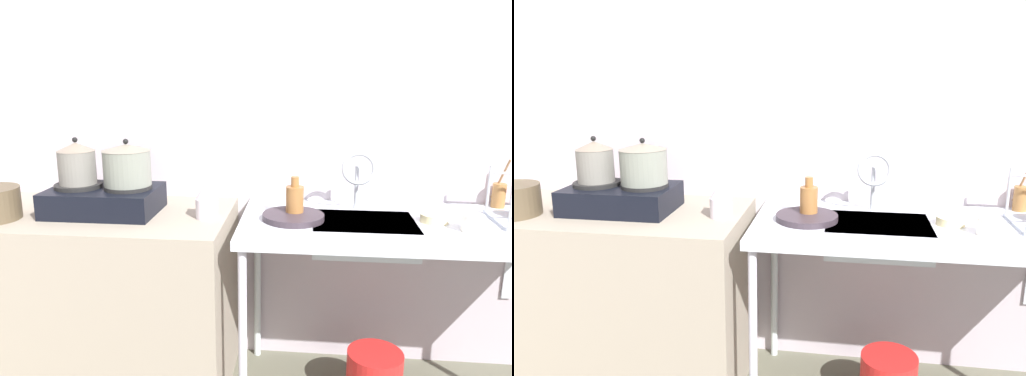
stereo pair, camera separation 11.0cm
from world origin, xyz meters
TOP-DOWN VIEW (x-y plane):
  - wall_back at (0.00, 1.75)m, footprint 5.15×0.10m
  - counter_concrete at (-1.49, 1.36)m, footprint 1.23×0.67m
  - counter_sink at (-0.05, 1.36)m, footprint 1.52×0.67m
  - stove at (-1.45, 1.36)m, footprint 0.49×0.34m
  - pot_on_left_burner at (-1.57, 1.36)m, footprint 0.17×0.17m
  - pot_on_right_burner at (-1.33, 1.36)m, footprint 0.22×0.22m
  - percolator at (-0.96, 1.32)m, footprint 0.10×0.10m
  - sink_basin at (-0.28, 1.35)m, footprint 0.44×0.34m
  - faucet at (-0.29, 1.49)m, footprint 0.15×0.09m
  - frying_pan at (-0.58, 1.34)m, footprint 0.27×0.27m
  - cup_by_rack at (0.15, 1.25)m, footprint 0.09×0.09m
  - small_bowl_on_drainboard at (0.03, 1.37)m, footprint 0.12×0.12m
  - bottle_by_sink at (-0.58, 1.37)m, footprint 0.08×0.08m
  - utensil_jar at (0.39, 1.65)m, footprint 0.06×0.06m

SIDE VIEW (x-z plane):
  - counter_concrete at x=-1.49m, z-range 0.00..0.87m
  - sink_basin at x=-0.28m, z-range 0.75..0.87m
  - counter_sink at x=-0.05m, z-range 0.37..1.25m
  - frying_pan at x=-0.58m, z-range 0.87..0.90m
  - small_bowl_on_drainboard at x=0.03m, z-range 0.87..0.91m
  - cup_by_rack at x=0.15m, z-range 0.87..0.94m
  - utensil_jar at x=0.39m, z-range 0.81..1.05m
  - stove at x=-1.45m, z-range 0.87..1.00m
  - bottle_by_sink at x=-0.58m, z-range 0.85..1.04m
  - percolator at x=-0.96m, z-range 0.87..1.03m
  - faucet at x=-0.29m, z-range 0.92..1.20m
  - pot_on_right_burner at x=-1.33m, z-range 0.99..1.20m
  - pot_on_left_burner at x=-1.57m, z-range 0.99..1.21m
  - wall_back at x=0.00m, z-range 0.00..2.55m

